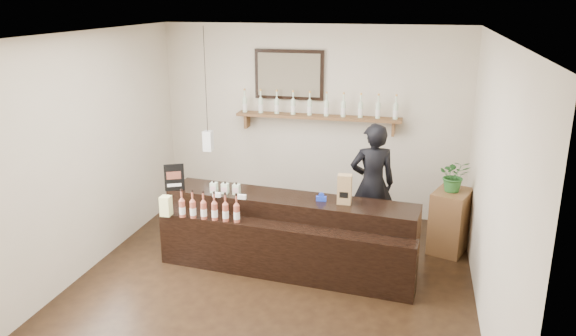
# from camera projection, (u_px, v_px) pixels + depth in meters

# --- Properties ---
(ground) EXTENTS (5.00, 5.00, 0.00)m
(ground) POSITION_uv_depth(u_px,v_px,m) (270.00, 288.00, 6.35)
(ground) COLOR black
(ground) RESTS_ON ground
(room_shell) EXTENTS (5.00, 5.00, 5.00)m
(room_shell) POSITION_uv_depth(u_px,v_px,m) (268.00, 143.00, 5.85)
(room_shell) COLOR beige
(room_shell) RESTS_ON ground
(back_wall_decor) EXTENTS (2.66, 0.96, 1.69)m
(back_wall_decor) POSITION_uv_depth(u_px,v_px,m) (300.00, 98.00, 8.08)
(back_wall_decor) COLOR brown
(back_wall_decor) RESTS_ON ground
(counter) EXTENTS (3.11, 1.12, 1.01)m
(counter) POSITION_uv_depth(u_px,v_px,m) (287.00, 235.00, 6.77)
(counter) COLOR black
(counter) RESTS_ON ground
(promo_sign) EXTENTS (0.23, 0.13, 0.34)m
(promo_sign) POSITION_uv_depth(u_px,v_px,m) (174.00, 177.00, 6.92)
(promo_sign) COLOR black
(promo_sign) RESTS_ON counter
(paper_bag) EXTENTS (0.16, 0.12, 0.35)m
(paper_bag) POSITION_uv_depth(u_px,v_px,m) (345.00, 189.00, 6.48)
(paper_bag) COLOR #A4824F
(paper_bag) RESTS_ON counter
(tape_dispenser) EXTENTS (0.12, 0.06, 0.10)m
(tape_dispenser) POSITION_uv_depth(u_px,v_px,m) (321.00, 198.00, 6.60)
(tape_dispenser) COLOR #1C38C4
(tape_dispenser) RESTS_ON counter
(side_cabinet) EXTENTS (0.57, 0.66, 0.81)m
(side_cabinet) POSITION_uv_depth(u_px,v_px,m) (450.00, 221.00, 7.19)
(side_cabinet) COLOR brown
(side_cabinet) RESTS_ON ground
(potted_plant) EXTENTS (0.40, 0.36, 0.42)m
(potted_plant) POSITION_uv_depth(u_px,v_px,m) (454.00, 175.00, 7.01)
(potted_plant) COLOR #286026
(potted_plant) RESTS_ON side_cabinet
(shopkeeper) EXTENTS (0.77, 0.61, 1.84)m
(shopkeeper) POSITION_uv_depth(u_px,v_px,m) (373.00, 176.00, 7.31)
(shopkeeper) COLOR black
(shopkeeper) RESTS_ON ground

